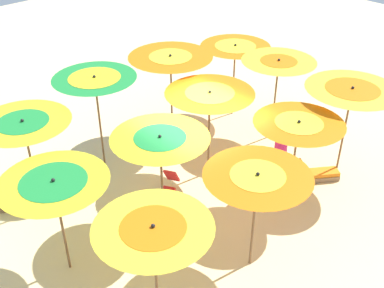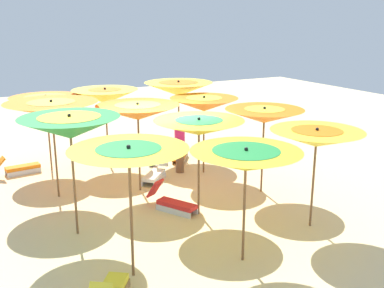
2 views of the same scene
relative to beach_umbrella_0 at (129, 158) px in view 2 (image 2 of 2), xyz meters
name	(u,v)px [view 2 (image 2 of 2)]	position (x,y,z in m)	size (l,w,h in m)	color
ground	(167,198)	(3.01, -2.06, -2.20)	(36.33, 36.33, 0.04)	beige
beach_umbrella_0	(129,158)	(0.00, 0.00, 0.00)	(2.01, 2.01, 2.40)	brown
beach_umbrella_1	(246,160)	(-0.47, -2.01, -0.21)	(2.00, 2.00, 2.21)	brown
beach_umbrella_2	(316,138)	(0.05, -4.14, -0.20)	(1.94, 1.94, 2.22)	brown
beach_umbrella_3	(70,127)	(2.08, 0.45, 0.13)	(2.00, 2.00, 2.58)	brown
beach_umbrella_4	(199,127)	(1.76, -2.29, -0.11)	(2.02, 2.02, 2.30)	brown
beach_umbrella_5	(264,116)	(2.23, -4.43, -0.15)	(1.99, 1.99, 2.26)	brown
beach_umbrella_6	(52,109)	(4.37, 0.35, 0.10)	(2.25, 2.25, 2.51)	brown
beach_umbrella_7	(138,112)	(3.81, -1.66, -0.08)	(2.12, 2.12, 2.36)	brown
beach_umbrella_8	(204,104)	(4.27, -3.84, -0.14)	(1.95, 1.95, 2.28)	brown
beach_umbrella_9	(46,102)	(6.62, 0.06, -0.12)	(2.05, 2.05, 2.28)	brown
beach_umbrella_10	(105,96)	(6.43, -1.64, -0.06)	(1.99, 1.99, 2.39)	brown
beach_umbrella_11	(179,89)	(6.13, -3.96, 0.04)	(2.18, 2.18, 2.49)	brown
lounger_0	(180,155)	(5.56, -3.70, -1.98)	(1.32, 1.08, 0.59)	olive
lounger_1	(155,173)	(4.30, -2.30, -1.97)	(1.14, 1.11, 0.68)	silver
lounger_2	(173,203)	(2.18, -1.83, -1.97)	(1.29, 0.90, 0.69)	silver
lounger_3	(19,167)	(6.66, 0.97, -1.98)	(0.46, 1.33, 0.59)	silver
beachgoer_0	(180,143)	(4.62, -3.24, -1.28)	(0.30, 0.30, 1.72)	brown
beach_ball	(152,161)	(5.55, -2.75, -2.04)	(0.27, 0.27, 0.27)	#337FE5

